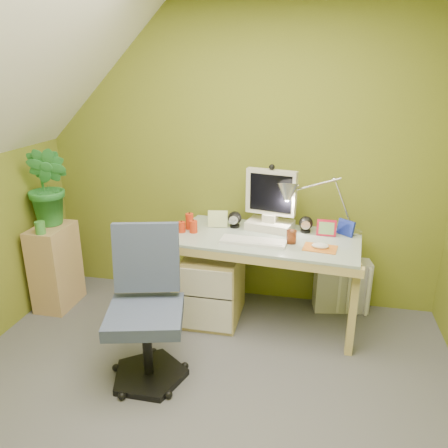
% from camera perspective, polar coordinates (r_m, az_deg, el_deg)
% --- Properties ---
extents(floor, '(3.20, 3.20, 0.01)m').
position_cam_1_polar(floor, '(2.65, -4.99, -25.33)').
color(floor, '#525258').
rests_on(floor, ground).
extents(wall_back, '(3.20, 0.01, 2.40)m').
position_cam_1_polar(wall_back, '(3.50, 2.07, 8.66)').
color(wall_back, olive).
rests_on(wall_back, floor).
extents(desk, '(1.38, 0.78, 0.71)m').
position_cam_1_polar(desk, '(3.34, 5.43, -7.36)').
color(desk, tan).
rests_on(desk, floor).
extents(monitor, '(0.39, 0.28, 0.49)m').
position_cam_1_polar(monitor, '(3.29, 6.14, 3.42)').
color(monitor, beige).
rests_on(monitor, desk).
extents(speaker_left, '(0.13, 0.13, 0.13)m').
position_cam_1_polar(speaker_left, '(3.36, 1.41, 0.62)').
color(speaker_left, black).
rests_on(speaker_left, desk).
extents(speaker_right, '(0.12, 0.12, 0.12)m').
position_cam_1_polar(speaker_right, '(3.31, 10.64, -0.04)').
color(speaker_right, black).
rests_on(speaker_right, desk).
extents(keyboard, '(0.47, 0.17, 0.02)m').
position_cam_1_polar(keyboard, '(3.07, 3.85, -2.32)').
color(keyboard, silver).
rests_on(keyboard, desk).
extents(mousepad, '(0.24, 0.19, 0.01)m').
position_cam_1_polar(mousepad, '(3.05, 12.44, -3.09)').
color(mousepad, orange).
rests_on(mousepad, desk).
extents(mouse, '(0.13, 0.10, 0.04)m').
position_cam_1_polar(mouse, '(3.04, 12.46, -2.80)').
color(mouse, silver).
rests_on(mouse, mousepad).
extents(amber_tumbler, '(0.08, 0.08, 0.09)m').
position_cam_1_polar(amber_tumbler, '(3.09, 8.80, -1.68)').
color(amber_tumbler, maroon).
rests_on(amber_tumbler, desk).
extents(candle_cluster, '(0.16, 0.15, 0.12)m').
position_cam_1_polar(candle_cluster, '(3.30, -4.72, 0.13)').
color(candle_cluster, red).
rests_on(candle_cluster, desk).
extents(photo_frame_red, '(0.14, 0.02, 0.12)m').
position_cam_1_polar(photo_frame_red, '(3.27, 13.23, -0.49)').
color(photo_frame_red, '#B7132F').
rests_on(photo_frame_red, desk).
extents(photo_frame_blue, '(0.12, 0.10, 0.12)m').
position_cam_1_polar(photo_frame_blue, '(3.32, 15.63, -0.46)').
color(photo_frame_blue, navy).
rests_on(photo_frame_blue, desk).
extents(photo_frame_green, '(0.15, 0.04, 0.13)m').
position_cam_1_polar(photo_frame_green, '(3.36, -0.83, 0.68)').
color(photo_frame_green, beige).
rests_on(photo_frame_green, desk).
extents(desk_lamp, '(0.60, 0.29, 0.63)m').
position_cam_1_polar(desk_lamp, '(3.26, 14.10, 4.04)').
color(desk_lamp, silver).
rests_on(desk_lamp, desk).
extents(side_ledge, '(0.26, 0.39, 0.69)m').
position_cam_1_polar(side_ledge, '(3.82, -21.12, -5.22)').
color(side_ledge, tan).
rests_on(side_ledge, floor).
extents(potted_plant, '(0.40, 0.35, 0.63)m').
position_cam_1_polar(potted_plant, '(3.65, -21.91, 4.56)').
color(potted_plant, '#2A8034').
rests_on(potted_plant, side_ledge).
extents(green_cup, '(0.09, 0.09, 0.10)m').
position_cam_1_polar(green_cup, '(3.56, -22.89, -0.45)').
color(green_cup, '#408C3A').
rests_on(green_cup, side_ledge).
extents(task_chair, '(0.62, 0.62, 0.93)m').
position_cam_1_polar(task_chair, '(2.74, -10.28, -11.53)').
color(task_chair, '#38425D').
rests_on(task_chair, floor).
extents(radiator, '(0.45, 0.24, 0.43)m').
position_cam_1_polar(radiator, '(3.68, 15.11, -7.73)').
color(radiator, beige).
rests_on(radiator, floor).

